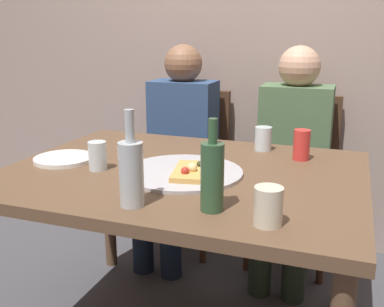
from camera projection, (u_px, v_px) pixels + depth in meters
back_wall at (254, 20)px, 2.53m from camera, size 6.00×0.10×2.60m
dining_table at (183, 190)px, 1.68m from camera, size 1.31×1.01×0.74m
pizza_tray at (183, 172)px, 1.61m from camera, size 0.44×0.44×0.01m
pizza_slice_last at (193, 171)px, 1.57m from camera, size 0.17×0.24×0.05m
wine_bottle at (212, 175)px, 1.26m from camera, size 0.07×0.07×0.27m
beer_bottle at (131, 171)px, 1.30m from camera, size 0.07×0.07×0.29m
tumbler_near at (263, 139)px, 1.92m from camera, size 0.07×0.07×0.10m
tumbler_far at (268, 206)px, 1.18m from camera, size 0.08×0.08×0.11m
wine_glass at (98, 156)px, 1.65m from camera, size 0.07×0.07×0.11m
soda_can at (302, 145)px, 1.78m from camera, size 0.07×0.07×0.12m
plate_stack at (64, 159)px, 1.77m from camera, size 0.24×0.24×0.02m
chair_left at (187, 157)px, 2.64m from camera, size 0.44×0.44×0.90m
chair_right at (294, 168)px, 2.44m from camera, size 0.44×0.44×0.90m
guest_in_sweater at (178, 142)px, 2.47m from camera, size 0.36×0.56×1.17m
guest_in_beanie at (292, 152)px, 2.27m from camera, size 0.36×0.56×1.17m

